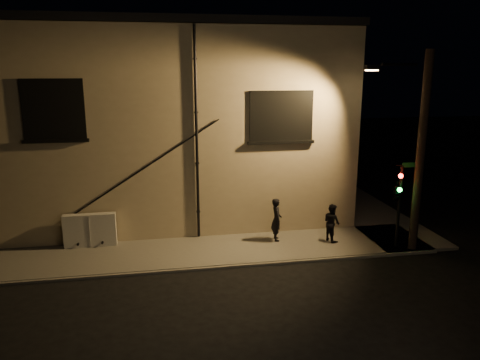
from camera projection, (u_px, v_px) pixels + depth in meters
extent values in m
plane|color=black|center=(257.00, 265.00, 16.70)|extent=(90.00, 90.00, 0.00)
cube|color=#5B5852|center=(171.00, 254.00, 17.60)|extent=(20.00, 3.00, 0.12)
cube|color=#5B5852|center=(342.00, 196.00, 25.47)|extent=(3.00, 16.00, 0.12)
cube|color=tan|center=(162.00, 120.00, 23.78)|extent=(16.00, 12.00, 8.50)
cube|color=black|center=(159.00, 30.00, 22.74)|extent=(16.20, 12.20, 0.30)
cube|color=black|center=(54.00, 109.00, 17.05)|extent=(2.20, 0.10, 2.20)
cube|color=black|center=(54.00, 109.00, 17.07)|extent=(1.98, 0.05, 1.98)
cube|color=black|center=(281.00, 116.00, 18.65)|extent=(2.60, 0.10, 2.00)
cube|color=black|center=(281.00, 116.00, 18.66)|extent=(2.38, 0.05, 1.78)
cylinder|color=black|center=(197.00, 135.00, 18.16)|extent=(0.11, 0.11, 8.30)
cylinder|color=black|center=(141.00, 170.00, 18.11)|extent=(5.96, 0.04, 3.75)
cylinder|color=black|center=(144.00, 169.00, 18.12)|extent=(5.96, 0.04, 3.75)
cube|color=#BBB8B2|center=(90.00, 230.00, 18.05)|extent=(1.97, 0.33, 1.29)
imported|color=black|center=(276.00, 219.00, 18.63)|extent=(0.46, 0.66, 1.73)
imported|color=black|center=(332.00, 222.00, 18.59)|extent=(0.77, 0.88, 1.52)
cylinder|color=black|center=(399.00, 207.00, 17.81)|extent=(0.12, 0.12, 3.17)
imported|color=black|center=(396.00, 191.00, 17.50)|extent=(0.74, 1.95, 0.77)
sphere|color=#FF140C|center=(401.00, 176.00, 17.19)|extent=(0.17, 0.17, 0.17)
sphere|color=#14FF3F|center=(400.00, 190.00, 17.31)|extent=(0.17, 0.17, 0.17)
cube|color=#0C4C1E|center=(411.00, 165.00, 17.49)|extent=(0.70, 0.03, 0.18)
cylinder|color=black|center=(421.00, 155.00, 17.11)|extent=(0.31, 0.31, 7.51)
cylinder|color=black|center=(400.00, 64.00, 16.73)|extent=(1.91, 1.04, 0.10)
cube|color=black|center=(372.00, 67.00, 17.15)|extent=(0.55, 0.28, 0.18)
cube|color=#FFC672|center=(372.00, 70.00, 17.17)|extent=(0.42, 0.20, 0.04)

